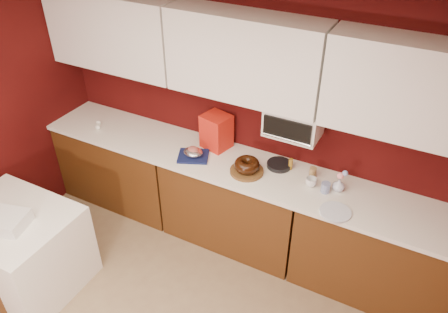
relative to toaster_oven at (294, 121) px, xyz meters
name	(u,v)px	position (x,y,z in m)	size (l,w,h in m)	color
ceiling	(3,82)	(-0.45, -2.10, 1.12)	(4.00, 4.50, 0.02)	white
wall_back	(251,114)	(-0.45, 0.15, -0.12)	(4.00, 0.02, 2.50)	#3E0908
base_cabinet_left	(124,166)	(-1.78, -0.17, -0.95)	(1.31, 0.58, 0.86)	#502C10
base_cabinet_center	(234,204)	(-0.45, -0.17, -0.95)	(1.31, 0.58, 0.86)	#502C10
base_cabinet_right	(376,252)	(0.88, -0.17, -0.95)	(1.31, 0.58, 0.86)	#502C10
countertop	(235,165)	(-0.45, -0.17, -0.49)	(4.00, 0.62, 0.04)	white
upper_cabinet_left	(113,31)	(-1.78, -0.02, 0.48)	(1.31, 0.33, 0.70)	white
upper_cabinet_center	(245,57)	(-0.45, -0.02, 0.48)	(1.31, 0.33, 0.70)	white
upper_cabinet_right	(422,92)	(0.88, -0.02, 0.48)	(1.31, 0.33, 0.70)	white
toaster_oven	(294,121)	(0.00, 0.00, 0.00)	(0.45, 0.30, 0.25)	white
toaster_oven_door	(287,130)	(0.00, -0.16, 0.00)	(0.40, 0.02, 0.18)	black
toaster_oven_handle	(285,139)	(0.00, -0.18, -0.07)	(0.02, 0.02, 0.42)	silver
dining_table	(20,249)	(-1.85, -1.50, -1.00)	(1.00, 0.80, 0.75)	white
cake_base	(247,171)	(-0.30, -0.23, -0.46)	(0.29, 0.29, 0.03)	brown
bundt_cake	(247,165)	(-0.30, -0.23, -0.40)	(0.22, 0.22, 0.09)	black
navy_towel	(193,156)	(-0.84, -0.25, -0.46)	(0.27, 0.23, 0.02)	#121945
foil_ham_nest	(193,152)	(-0.84, -0.25, -0.42)	(0.18, 0.15, 0.07)	silver
roasted_ham	(193,150)	(-0.84, -0.25, -0.40)	(0.10, 0.09, 0.07)	#A9584D
pandoro_box	(216,131)	(-0.73, 0.01, -0.31)	(0.24, 0.22, 0.33)	#B00B17
dark_pan	(279,165)	(-0.09, -0.02, -0.46)	(0.22, 0.22, 0.04)	black
coffee_mug	(311,181)	(0.25, -0.15, -0.43)	(0.08, 0.08, 0.09)	white
blue_jar	(326,188)	(0.38, -0.18, -0.43)	(0.07, 0.07, 0.09)	navy
flower_vase	(339,184)	(0.47, -0.10, -0.41)	(0.08, 0.08, 0.12)	silver
flower_pink	(340,176)	(0.47, -0.10, -0.33)	(0.06, 0.06, 0.06)	pink
flower_blue	(345,173)	(0.50, -0.08, -0.30)	(0.05, 0.05, 0.05)	#8BA2DE
china_plate	(335,212)	(0.53, -0.39, -0.47)	(0.24, 0.24, 0.01)	white
amber_bottle	(291,164)	(0.01, -0.01, -0.42)	(0.04, 0.04, 0.11)	olive
paper_cup	(313,172)	(0.22, -0.03, -0.43)	(0.06, 0.06, 0.09)	olive
egg_left	(98,127)	(-1.94, -0.27, -0.45)	(0.06, 0.05, 0.05)	white
egg_right	(99,122)	(-2.00, -0.19, -0.45)	(0.05, 0.04, 0.04)	white
newspaper_stack	(6,221)	(-1.76, -1.58, -0.57)	(0.31, 0.26, 0.11)	white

